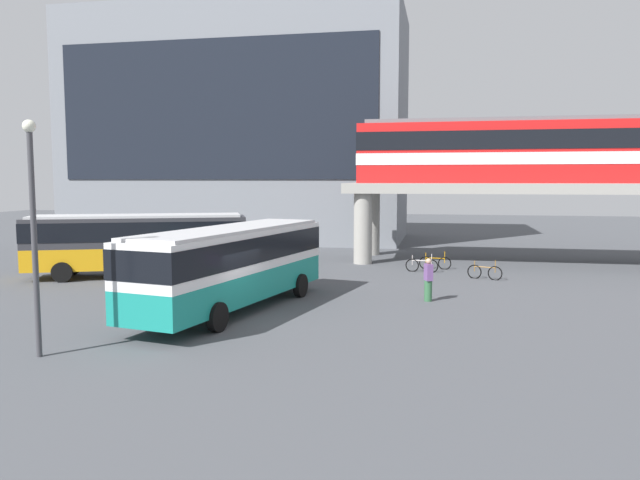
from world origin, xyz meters
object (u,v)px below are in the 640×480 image
object	(u,v)px
bicycle_silver	(422,265)
train	(556,150)
bicycle_orange	(435,263)
bicycle_brown	(485,272)
bus_main	(232,259)
bus_secondary	(138,238)
pedestrian_near_building	(428,281)
station_building	(240,129)

from	to	relation	value
bicycle_silver	train	bearing A→B (deg)	33.39
train	bicycle_orange	bearing A→B (deg)	-151.43
bicycle_orange	bicycle_brown	world-z (taller)	same
bus_main	bicycle_silver	world-z (taller)	bus_main
bus_secondary	bicycle_brown	size ratio (longest dim) A/B	6.55
bus_secondary	bicycle_silver	xyz separation A→B (m)	(14.44, 4.42, -1.63)
bus_secondary	bicycle_brown	world-z (taller)	bus_secondary
bus_main	bicycle_orange	bearing A→B (deg)	59.57
bicycle_silver	pedestrian_near_building	bearing A→B (deg)	-86.23
bicycle_silver	bicycle_brown	size ratio (longest dim) A/B	1.05
bus_secondary	bicycle_brown	bearing A→B (deg)	8.24
bus_main	bicycle_brown	distance (m)	13.98
bus_main	pedestrian_near_building	size ratio (longest dim) A/B	6.32
train	bus_secondary	distance (m)	24.42
bus_secondary	bicycle_silver	distance (m)	15.19
station_building	bicycle_orange	distance (m)	24.68
bicycle_silver	bicycle_orange	world-z (taller)	same
bicycle_brown	bus_main	bearing A→B (deg)	-136.07
bicycle_orange	pedestrian_near_building	distance (m)	9.41
bicycle_orange	bicycle_silver	bearing A→B (deg)	-119.18
pedestrian_near_building	bicycle_orange	bearing A→B (deg)	89.01
train	bicycle_orange	world-z (taller)	train
station_building	pedestrian_near_building	bearing A→B (deg)	-56.68
bus_secondary	bicycle_orange	bearing A→B (deg)	20.55
bicycle_orange	station_building	bearing A→B (deg)	136.64
train	pedestrian_near_building	bearing A→B (deg)	-118.19
station_building	bus_main	size ratio (longest dim) A/B	2.44
bus_secondary	bicycle_silver	bearing A→B (deg)	17.04
station_building	bicycle_silver	bearing A→B (deg)	-46.76
bus_secondary	train	bearing A→B (deg)	23.17
bus_main	bicycle_brown	bearing A→B (deg)	43.93
bicycle_brown	bicycle_silver	bearing A→B (deg)	149.78
train	bus_secondary	xyz separation A→B (m)	(-22.02, -9.42, -4.79)
station_building	bicycle_silver	distance (m)	25.05
pedestrian_near_building	bicycle_brown	bearing A→B (deg)	66.94
station_building	bus_secondary	xyz separation A→B (m)	(1.58, -21.45, -7.38)
station_building	bicycle_orange	world-z (taller)	station_building
train	pedestrian_near_building	xyz separation A→B (m)	(-7.04, -13.14, -5.93)
station_building	bus_main	bearing A→B (deg)	-72.09
station_building	bicycle_orange	size ratio (longest dim) A/B	15.44
station_building	train	distance (m)	26.61
station_building	bicycle_brown	size ratio (longest dim) A/B	16.20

